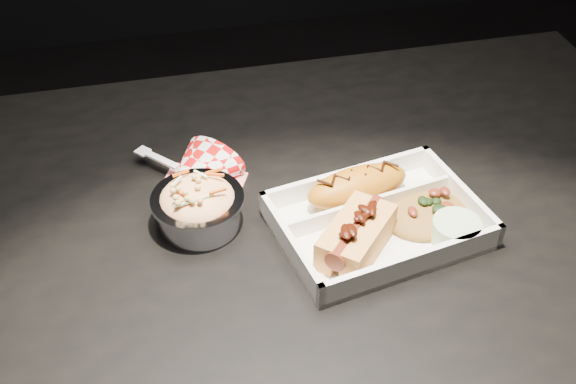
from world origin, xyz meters
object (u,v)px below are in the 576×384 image
Objects in this scene: hotdog at (356,234)px; fried_pastry at (358,186)px; food_tray at (377,224)px; foil_coleslaw_cup at (198,205)px; dining_table at (290,271)px; napkin_fork at (192,176)px.

fried_pastry is at bearing 24.30° from hotdog.
hotdog is at bearing -149.23° from food_tray.
dining_table is at bearing -11.85° from foil_coleslaw_cup.
napkin_fork reaches higher than food_tray.
fried_pastry is at bearing -2.09° from foil_coleslaw_cup.
napkin_fork reaches higher than dining_table.
dining_table is 0.15m from food_tray.
napkin_fork is (-0.21, 0.09, -0.01)m from fried_pastry.
foil_coleslaw_cup is (-0.11, 0.02, 0.12)m from dining_table.
dining_table is 0.17m from foil_coleslaw_cup.
hotdog is (-0.04, -0.03, 0.02)m from food_tray.
hotdog is at bearing -48.28° from dining_table.
hotdog is at bearing 3.19° from napkin_fork.
food_tray reaches higher than dining_table.
foil_coleslaw_cup is at bearing 168.15° from dining_table.
food_tray is at bearing -79.38° from fried_pastry.
napkin_fork is at bearing 89.27° from foil_coleslaw_cup.
fried_pastry is at bearing 25.11° from napkin_fork.
napkin_fork is (-0.18, 0.18, -0.02)m from hotdog.
food_tray is 0.23m from foil_coleslaw_cup.
fried_pastry reaches higher than food_tray.
hotdog is 1.04× the size of foil_coleslaw_cup.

